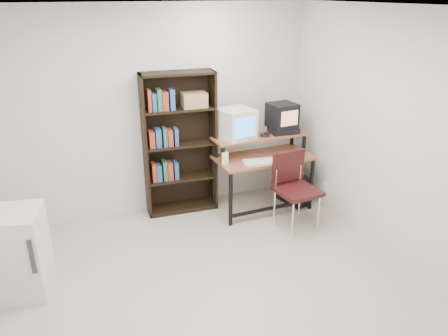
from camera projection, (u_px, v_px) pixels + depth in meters
name	position (u px, v px, depth m)	size (l,w,h in m)	color
floor	(218.00, 294.00, 4.21)	(4.00, 4.00, 0.01)	beige
ceiling	(216.00, 7.00, 3.23)	(4.00, 4.00, 0.01)	white
back_wall	(158.00, 113.00, 5.43)	(4.00, 0.01, 2.60)	silver
front_wall	(376.00, 322.00, 2.00)	(4.00, 0.01, 2.60)	silver
right_wall	(400.00, 141.00, 4.42)	(0.01, 4.00, 2.60)	silver
computer_desk	(263.00, 159.00, 5.64)	(1.25, 0.63, 0.98)	#965431
crt_monitor	(236.00, 124.00, 5.47)	(0.47, 0.47, 0.38)	silver
vcr	(283.00, 131.00, 5.71)	(0.36, 0.26, 0.08)	black
crt_tv	(282.00, 115.00, 5.67)	(0.36, 0.36, 0.31)	black
cd_spindle	(265.00, 135.00, 5.58)	(0.12, 0.12, 0.05)	#26262B
keyboard	(262.00, 162.00, 5.41)	(0.47, 0.21, 0.04)	silver
mousepad	(291.00, 156.00, 5.64)	(0.22, 0.18, 0.01)	black
mouse	(292.00, 155.00, 5.63)	(0.10, 0.06, 0.03)	white
desk_speaker	(225.00, 158.00, 5.34)	(0.08, 0.07, 0.17)	silver
pc_tower	(293.00, 188.00, 5.96)	(0.20, 0.45, 0.42)	black
school_chair	(294.00, 183.00, 5.22)	(0.51, 0.51, 0.93)	black
bookshelf	(179.00, 142.00, 5.52)	(0.93, 0.37, 1.82)	black
mini_fridge	(17.00, 253.00, 4.09)	(0.60, 0.61, 0.86)	silver
wall_outlet	(325.00, 187.00, 5.78)	(0.02, 0.08, 0.12)	beige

